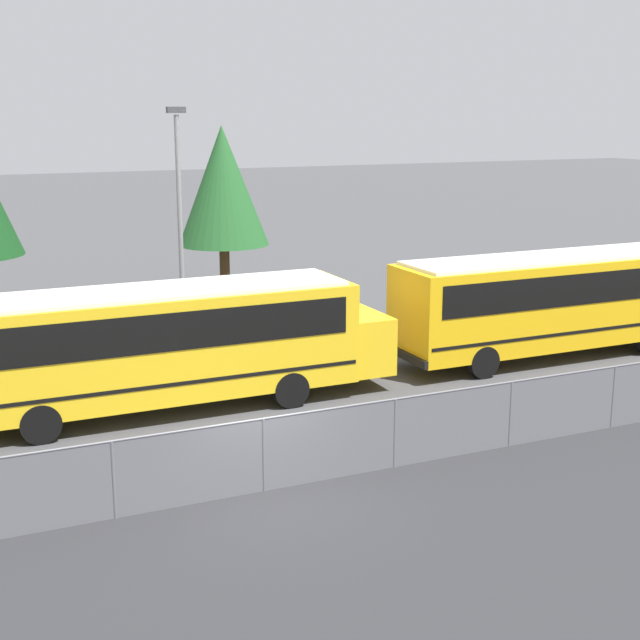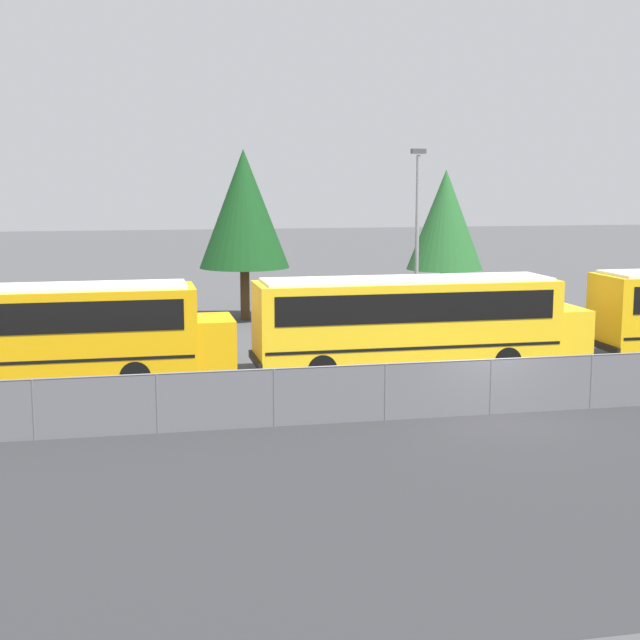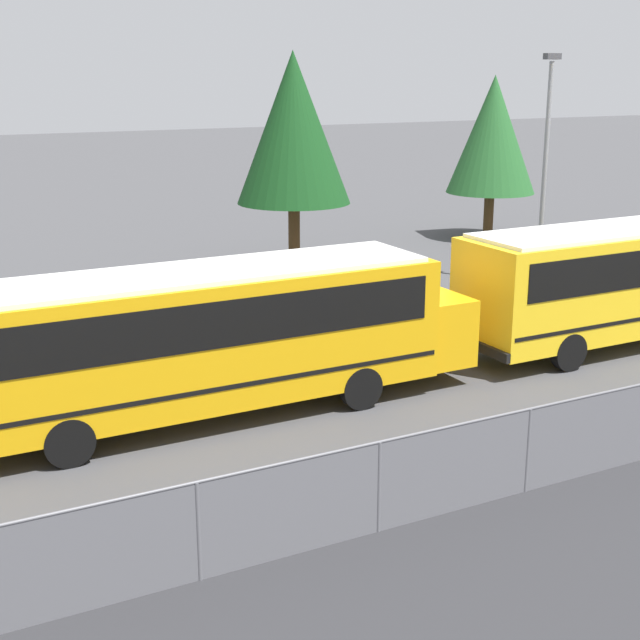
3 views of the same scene
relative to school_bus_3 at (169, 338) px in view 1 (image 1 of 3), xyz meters
name	(u,v)px [view 1 (image 1 of 3)]	position (x,y,z in m)	size (l,w,h in m)	color
ground_plane	(264,491)	(0.39, -5.87, -1.93)	(200.00, 200.00, 0.00)	#424244
fence	(264,454)	(0.39, -5.87, -1.11)	(98.49, 0.07, 1.61)	#9EA0A5
school_bus_3	(169,338)	(0.00, 0.00, 0.00)	(11.68, 2.57, 3.27)	yellow
school_bus_4	(556,297)	(12.59, 0.12, 0.00)	(11.68, 2.57, 3.27)	yellow
light_pole	(180,217)	(2.19, 6.47, 2.36)	(0.60, 0.24, 7.82)	gray
tree_0	(223,186)	(6.33, 14.54, 2.62)	(3.90, 3.90, 7.10)	#51381E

